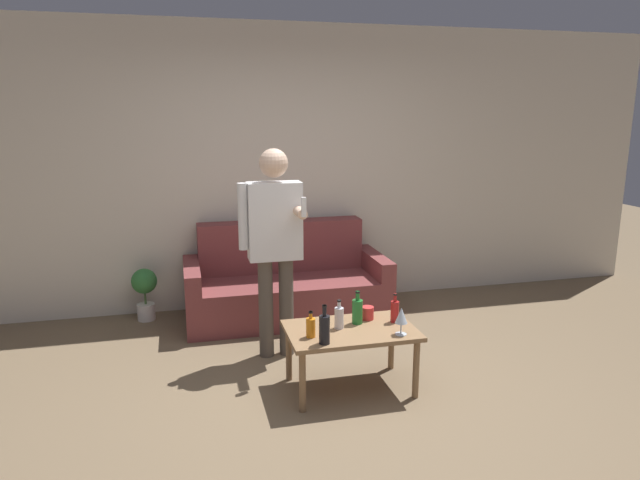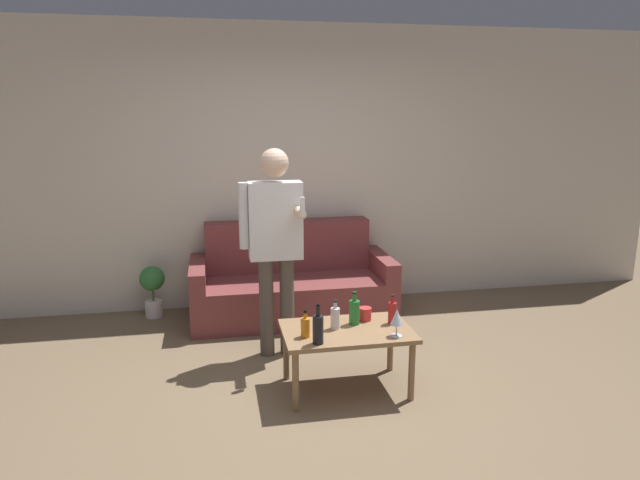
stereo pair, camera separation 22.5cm
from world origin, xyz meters
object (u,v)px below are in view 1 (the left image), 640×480
Objects in this scene: bottle_orange at (311,327)px; coffee_table at (351,336)px; person_standing_front at (274,237)px; couch at (286,285)px.

coffee_table is at bearing 14.44° from bottle_orange.
bottle_orange is 0.11× the size of person_standing_front.
coffee_table is 0.98m from person_standing_front.
person_standing_front reaches higher than coffee_table.
couch is 1.64m from bottle_orange.
bottle_orange is at bearing -165.56° from coffee_table.
bottle_orange is (-0.30, -0.08, 0.12)m from coffee_table.
couch is at bearing 74.55° from person_standing_front.
couch is 1.14× the size of person_standing_front.
couch is 2.10× the size of coffee_table.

